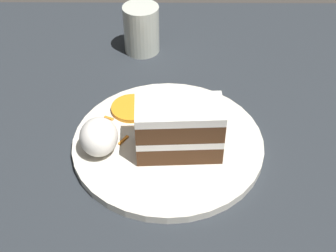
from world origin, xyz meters
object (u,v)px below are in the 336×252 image
cake_slice (179,129)px  cream_dollop (99,137)px  orange_garnish (132,108)px  plate (168,144)px  drinking_glass (142,32)px

cake_slice → cream_dollop: (-0.00, 0.12, -0.02)m
cream_dollop → orange_garnish: cream_dollop is taller
plate → cake_slice: size_ratio=2.30×
drinking_glass → cake_slice: bearing=-166.8°
plate → cream_dollop: cream_dollop is taller
orange_garnish → drinking_glass: 0.20m
cream_dollop → cake_slice: bearing=-89.1°
plate → drinking_glass: bearing=10.9°
plate → orange_garnish: orange_garnish is taller
cream_dollop → drinking_glass: (0.30, -0.05, -0.00)m
cake_slice → drinking_glass: 0.30m
cake_slice → drinking_glass: size_ratio=1.36×
plate → cream_dollop: bearing=102.1°
cake_slice → orange_garnish: cake_slice is taller
plate → cream_dollop: 0.11m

